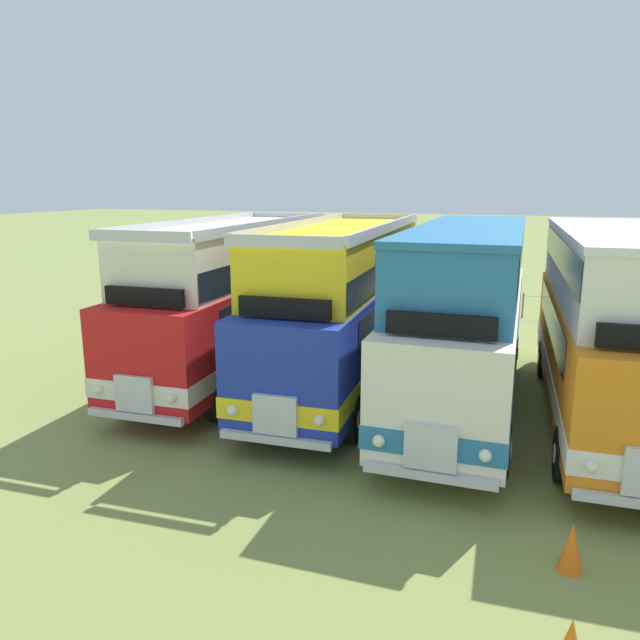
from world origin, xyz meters
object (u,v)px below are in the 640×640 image
(cone_mid_row, at_px, (571,547))
(bus_second_in_row, at_px, (344,302))
(bus_first_in_row, at_px, (236,295))
(bus_fourth_in_row, at_px, (611,318))
(bus_third_in_row, at_px, (466,308))

(cone_mid_row, bearing_deg, bus_second_in_row, 129.43)
(bus_first_in_row, bearing_deg, bus_second_in_row, 0.82)
(cone_mid_row, bearing_deg, bus_fourth_in_row, 81.68)
(bus_first_in_row, relative_size, bus_fourth_in_row, 1.00)
(bus_first_in_row, relative_size, bus_second_in_row, 0.97)
(bus_second_in_row, height_order, bus_fourth_in_row, bus_second_in_row)
(bus_second_in_row, relative_size, bus_fourth_in_row, 1.02)
(bus_second_in_row, relative_size, bus_third_in_row, 0.98)
(bus_fourth_in_row, bearing_deg, bus_second_in_row, 176.93)
(bus_fourth_in_row, bearing_deg, cone_mid_row, -98.32)
(bus_second_in_row, distance_m, cone_mid_row, 9.02)
(bus_second_in_row, relative_size, cone_mid_row, 14.01)
(bus_fourth_in_row, height_order, cone_mid_row, bus_fourth_in_row)
(bus_third_in_row, bearing_deg, bus_fourth_in_row, -0.28)
(bus_first_in_row, distance_m, bus_third_in_row, 6.54)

